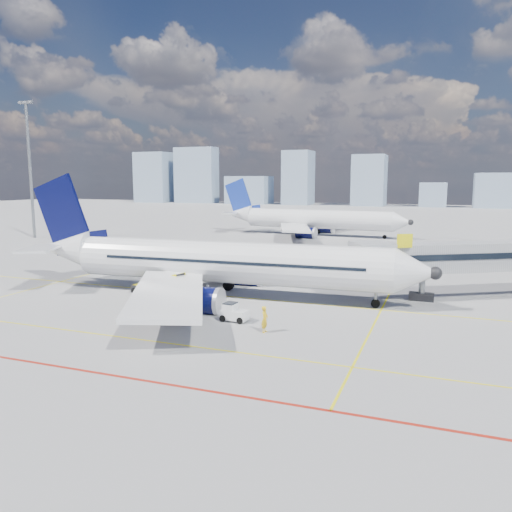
{
  "coord_description": "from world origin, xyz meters",
  "views": [
    {
      "loc": [
        18.58,
        -34.08,
        10.8
      ],
      "look_at": [
        2.63,
        8.11,
        4.0
      ],
      "focal_mm": 35.0,
      "sensor_mm": 36.0,
      "label": 1
    }
  ],
  "objects_px": {
    "baggage_tug": "(233,312)",
    "belt_loader": "(153,289)",
    "second_aircraft": "(310,219)",
    "ramp_worker": "(265,319)",
    "main_aircraft": "(211,262)",
    "cargo_dolly": "(169,308)"
  },
  "relations": [
    {
      "from": "baggage_tug",
      "to": "belt_loader",
      "type": "distance_m",
      "value": 11.88
    },
    {
      "from": "baggage_tug",
      "to": "belt_loader",
      "type": "bearing_deg",
      "value": 158.41
    },
    {
      "from": "cargo_dolly",
      "to": "belt_loader",
      "type": "xyz_separation_m",
      "value": [
        -5.99,
        7.22,
        -0.4
      ]
    },
    {
      "from": "belt_loader",
      "to": "second_aircraft",
      "type": "bearing_deg",
      "value": 106.91
    },
    {
      "from": "cargo_dolly",
      "to": "ramp_worker",
      "type": "height_order",
      "value": "cargo_dolly"
    },
    {
      "from": "cargo_dolly",
      "to": "ramp_worker",
      "type": "xyz_separation_m",
      "value": [
        7.89,
        -0.02,
        -0.11
      ]
    },
    {
      "from": "main_aircraft",
      "to": "belt_loader",
      "type": "height_order",
      "value": "main_aircraft"
    },
    {
      "from": "ramp_worker",
      "to": "cargo_dolly",
      "type": "bearing_deg",
      "value": 90.09
    },
    {
      "from": "belt_loader",
      "to": "ramp_worker",
      "type": "xyz_separation_m",
      "value": [
        13.88,
        -7.23,
        0.29
      ]
    },
    {
      "from": "ramp_worker",
      "to": "belt_loader",
      "type": "bearing_deg",
      "value": 62.69
    },
    {
      "from": "second_aircraft",
      "to": "baggage_tug",
      "type": "distance_m",
      "value": 63.51
    },
    {
      "from": "second_aircraft",
      "to": "cargo_dolly",
      "type": "bearing_deg",
      "value": -79.66
    },
    {
      "from": "ramp_worker",
      "to": "main_aircraft",
      "type": "bearing_deg",
      "value": 43.59
    },
    {
      "from": "main_aircraft",
      "to": "baggage_tug",
      "type": "height_order",
      "value": "main_aircraft"
    },
    {
      "from": "baggage_tug",
      "to": "cargo_dolly",
      "type": "xyz_separation_m",
      "value": [
        -4.62,
        -1.86,
        0.38
      ]
    },
    {
      "from": "belt_loader",
      "to": "ramp_worker",
      "type": "relative_size",
      "value": 3.35
    },
    {
      "from": "main_aircraft",
      "to": "belt_loader",
      "type": "xyz_separation_m",
      "value": [
        -5.19,
        -1.96,
        -2.55
      ]
    },
    {
      "from": "second_aircraft",
      "to": "ramp_worker",
      "type": "xyz_separation_m",
      "value": [
        13.49,
        -64.5,
        -2.26
      ]
    },
    {
      "from": "second_aircraft",
      "to": "baggage_tug",
      "type": "height_order",
      "value": "second_aircraft"
    },
    {
      "from": "main_aircraft",
      "to": "belt_loader",
      "type": "bearing_deg",
      "value": -162.13
    },
    {
      "from": "main_aircraft",
      "to": "cargo_dolly",
      "type": "relative_size",
      "value": 10.93
    },
    {
      "from": "second_aircraft",
      "to": "cargo_dolly",
      "type": "xyz_separation_m",
      "value": [
        5.6,
        -64.49,
        -2.15
      ]
    }
  ]
}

